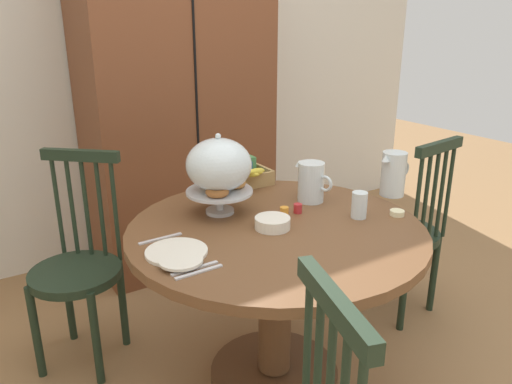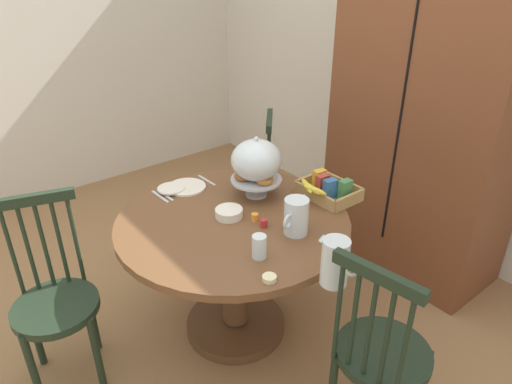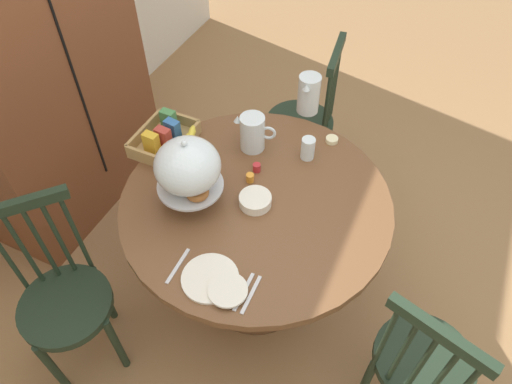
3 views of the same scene
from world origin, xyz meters
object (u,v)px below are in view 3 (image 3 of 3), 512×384
object	(u,v)px
wooden_armoire	(27,56)
pastry_stand_with_dome	(188,168)
cereal_basket	(167,137)
windsor_chair_facing_door	(421,365)
windsor_chair_near_window	(304,123)
china_plate_small	(228,290)
butter_dish	(332,140)
orange_juice_pitcher	(253,134)
milk_pitcher	(309,95)
dining_table	(256,230)
drinking_glass	(308,148)
windsor_chair_by_cabinet	(65,301)
china_plate_large	(210,278)
cereal_bowl	(255,200)

from	to	relation	value
wooden_armoire	pastry_stand_with_dome	distance (m)	1.14
wooden_armoire	cereal_basket	bearing A→B (deg)	-92.95
wooden_armoire	windsor_chair_facing_door	size ratio (longest dim) A/B	2.01
wooden_armoire	windsor_chair_near_window	distance (m)	1.52
windsor_chair_near_window	windsor_chair_facing_door	distance (m)	1.50
china_plate_small	butter_dish	bearing A→B (deg)	-4.56
orange_juice_pitcher	milk_pitcher	xyz separation A→B (m)	(0.37, -0.14, 0.01)
dining_table	drinking_glass	bearing A→B (deg)	-17.03
butter_dish	windsor_chair_near_window	bearing A→B (deg)	35.00
windsor_chair_by_cabinet	china_plate_large	xyz separation A→B (m)	(0.22, -0.62, 0.29)
cereal_basket	windsor_chair_by_cabinet	bearing A→B (deg)	174.45
orange_juice_pitcher	butter_dish	distance (m)	0.39
wooden_armoire	china_plate_small	size ratio (longest dim) A/B	13.07
windsor_chair_by_cabinet	cereal_bowl	xyz separation A→B (m)	(0.63, -0.62, 0.31)
windsor_chair_facing_door	milk_pitcher	xyz separation A→B (m)	(0.95, 0.87, 0.38)
windsor_chair_near_window	china_plate_large	bearing A→B (deg)	-175.13
wooden_armoire	windsor_chair_by_cabinet	world-z (taller)	wooden_armoire
milk_pitcher	cereal_basket	xyz separation A→B (m)	(-0.53, 0.51, -0.05)
cereal_bowl	butter_dish	size ratio (longest dim) A/B	2.33
orange_juice_pitcher	windsor_chair_by_cabinet	bearing A→B (deg)	154.43
windsor_chair_near_window	orange_juice_pitcher	distance (m)	0.70
dining_table	drinking_glass	xyz separation A→B (m)	(0.34, -0.10, 0.27)
drinking_glass	windsor_chair_by_cabinet	bearing A→B (deg)	144.29
windsor_chair_near_window	pastry_stand_with_dome	xyz separation A→B (m)	(-1.01, 0.15, 0.49)
pastry_stand_with_dome	dining_table	bearing A→B (deg)	-64.27
orange_juice_pitcher	windsor_chair_near_window	bearing A→B (deg)	-5.32
milk_pitcher	cereal_bowl	bearing A→B (deg)	-177.76
drinking_glass	milk_pitcher	bearing A→B (deg)	20.90
dining_table	windsor_chair_by_cabinet	world-z (taller)	windsor_chair_by_cabinet
dining_table	windsor_chair_near_window	bearing A→B (deg)	6.52
dining_table	wooden_armoire	bearing A→B (deg)	82.39
china_plate_small	butter_dish	size ratio (longest dim) A/B	2.50
pastry_stand_with_dome	orange_juice_pitcher	size ratio (longest dim) A/B	1.74
windsor_chair_facing_door	cereal_basket	size ratio (longest dim) A/B	3.09
cereal_basket	butter_dish	size ratio (longest dim) A/B	5.27
drinking_glass	butter_dish	size ratio (longest dim) A/B	1.83
dining_table	milk_pitcher	bearing A→B (deg)	1.71
dining_table	windsor_chair_near_window	size ratio (longest dim) A/B	1.21
cereal_basket	butter_dish	bearing A→B (deg)	-63.26
orange_juice_pitcher	cereal_bowl	distance (m)	0.36
dining_table	china_plate_small	world-z (taller)	china_plate_small
wooden_armoire	milk_pitcher	xyz separation A→B (m)	(0.49, -1.32, -0.15)
china_plate_large	drinking_glass	world-z (taller)	drinking_glass
windsor_chair_facing_door	cereal_bowl	xyz separation A→B (m)	(0.26, 0.84, 0.31)
windsor_chair_near_window	orange_juice_pitcher	world-z (taller)	windsor_chair_near_window
windsor_chair_by_cabinet	orange_juice_pitcher	distance (m)	1.11
wooden_armoire	china_plate_large	size ratio (longest dim) A/B	8.91
butter_dish	windsor_chair_by_cabinet	bearing A→B (deg)	145.63
china_plate_large	cereal_bowl	size ratio (longest dim) A/B	1.57
windsor_chair_near_window	cereal_basket	xyz separation A→B (m)	(-0.75, 0.43, 0.33)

